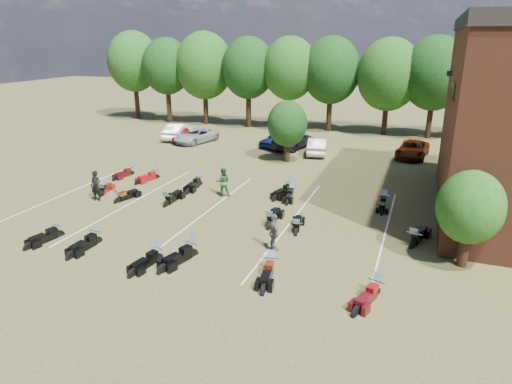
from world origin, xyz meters
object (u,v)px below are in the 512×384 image
at_px(car_0, 181,134).
at_px(person_black, 96,186).
at_px(motorcycle_14, 131,175).
at_px(person_grey, 274,232).
at_px(person_green, 223,182).
at_px(motorcycle_3, 192,256).
at_px(car_4, 278,139).
at_px(motorcycle_7, 102,196).

bearing_deg(car_0, person_black, -99.56).
xyz_separation_m(person_black, motorcycle_14, (-1.40, 5.49, -0.96)).
bearing_deg(motorcycle_14, person_black, -67.83).
distance_m(person_grey, motorcycle_14, 16.14).
bearing_deg(person_green, car_0, -71.13).
bearing_deg(person_grey, motorcycle_3, 79.78).
xyz_separation_m(person_grey, motorcycle_14, (-13.83, 8.26, -0.92)).
xyz_separation_m(person_green, motorcycle_14, (-8.33, 1.90, -0.93)).
distance_m(car_4, motorcycle_7, 18.34).
height_order(person_green, person_grey, person_green).
height_order(person_green, motorcycle_14, person_green).
relative_size(car_0, person_green, 2.08).
height_order(person_grey, motorcycle_3, person_grey).
bearing_deg(car_4, motorcycle_3, -60.31).
bearing_deg(motorcycle_7, car_0, -94.71).
bearing_deg(person_green, person_black, 8.12).
distance_m(car_4, motorcycle_14, 14.58).
bearing_deg(motorcycle_14, motorcycle_7, -69.09).
relative_size(car_0, motorcycle_7, 1.87).
height_order(person_black, person_green, person_black).
bearing_deg(person_black, motorcycle_14, 101.85).
relative_size(person_green, person_grey, 1.02).
bearing_deg(motorcycle_3, motorcycle_14, 150.69).
bearing_deg(person_grey, motorcycle_7, 33.61).
bearing_deg(person_green, motorcycle_7, 1.37).
relative_size(person_grey, motorcycle_3, 0.73).
bearing_deg(motorcycle_3, motorcycle_7, 164.29).
height_order(car_4, person_black, person_black).
xyz_separation_m(car_4, motorcycle_7, (-6.25, -17.23, -0.72)).
bearing_deg(car_0, motorcycle_14, -100.57).
xyz_separation_m(motorcycle_3, motorcycle_7, (-9.44, 5.57, 0.00)).
height_order(car_0, motorcycle_14, car_0).
bearing_deg(motorcycle_7, person_green, -175.78).
height_order(car_4, motorcycle_14, car_4).
bearing_deg(motorcycle_14, car_4, 67.70).
bearing_deg(person_green, motorcycle_3, 85.43).
xyz_separation_m(car_0, motorcycle_7, (3.37, -16.27, -0.66)).
xyz_separation_m(car_4, person_grey, (6.51, -20.85, 0.20)).
distance_m(person_black, person_green, 7.81).
relative_size(car_4, person_black, 2.20).
xyz_separation_m(person_green, motorcycle_3, (2.18, -8.30, -0.93)).
xyz_separation_m(car_4, person_black, (-5.92, -18.08, 0.24)).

